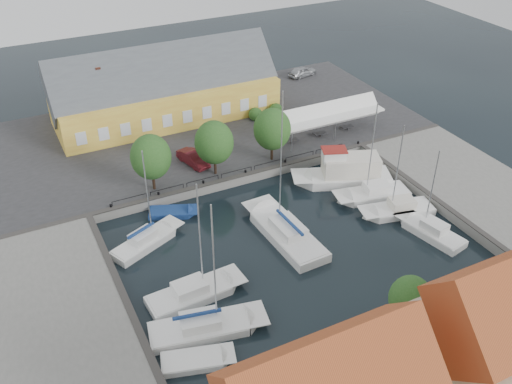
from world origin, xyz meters
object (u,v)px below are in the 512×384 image
at_px(east_boat_c, 430,233).
at_px(west_boat_c, 194,294).
at_px(car_silver, 302,71).
at_px(center_sailboat, 285,234).
at_px(launch_nw, 172,213).
at_px(trawler, 345,174).
at_px(warehouse, 160,92).
at_px(west_boat_d, 205,328).
at_px(east_boat_a, 373,195).
at_px(car_red, 193,158).
at_px(west_boat_a, 147,242).
at_px(launch_sw, 197,362).
at_px(east_boat_b, 398,211).
at_px(tent_canopy, 328,115).

relative_size(east_boat_c, west_boat_c, 0.83).
distance_m(car_silver, center_sailboat, 38.81).
bearing_deg(launch_nw, east_boat_c, -34.22).
height_order(car_silver, trawler, trawler).
xyz_separation_m(warehouse, west_boat_d, (-8.85, -36.41, -4.16)).
xyz_separation_m(trawler, east_boat_a, (1.00, -3.87, -0.75)).
height_order(center_sailboat, east_boat_c, center_sailboat).
bearing_deg(car_red, car_silver, 20.68).
height_order(east_boat_a, launch_nw, east_boat_a).
bearing_deg(launch_nw, car_red, 53.77).
bearing_deg(west_boat_d, car_silver, 51.26).
distance_m(car_silver, east_boat_c, 39.52).
bearing_deg(east_boat_c, center_sailboat, 154.77).
height_order(car_silver, center_sailboat, center_sailboat).
relative_size(east_boat_c, west_boat_a, 0.92).
xyz_separation_m(trawler, west_boat_c, (-21.55, -9.55, -0.76)).
relative_size(center_sailboat, launch_sw, 2.61).
bearing_deg(center_sailboat, east_boat_b, -7.83).
xyz_separation_m(west_boat_c, launch_nw, (2.38, 12.24, -0.17)).
bearing_deg(tent_canopy, car_red, 178.29).
distance_m(car_silver, launch_sw, 55.03).
height_order(trawler, west_boat_c, west_boat_c).
bearing_deg(center_sailboat, west_boat_a, 158.86).
bearing_deg(tent_canopy, launch_nw, -164.24).
distance_m(east_boat_b, west_boat_d, 24.45).
height_order(tent_canopy, launch_sw, tent_canopy).
relative_size(warehouse, tent_canopy, 2.04).
xyz_separation_m(tent_canopy, east_boat_b, (-1.77, -16.43, -3.42)).
xyz_separation_m(west_boat_d, launch_sw, (-1.77, -2.63, -0.18)).
bearing_deg(tent_canopy, west_boat_d, -138.45).
bearing_deg(east_boat_b, launch_nw, 153.97).
bearing_deg(east_boat_c, tent_canopy, 86.50).
distance_m(trawler, east_boat_b, 7.59).
bearing_deg(east_boat_b, car_silver, 75.65).
relative_size(east_boat_b, east_boat_c, 1.11).
distance_m(tent_canopy, east_boat_b, 16.87).
distance_m(warehouse, trawler, 26.69).
xyz_separation_m(tent_canopy, car_red, (-17.42, 0.52, -1.93)).
bearing_deg(car_silver, tent_canopy, 148.44).
height_order(warehouse, launch_nw, warehouse).
xyz_separation_m(trawler, launch_sw, (-23.94, -16.16, -0.93)).
bearing_deg(car_red, trawler, -48.73).
bearing_deg(east_boat_c, car_silver, 77.91).
height_order(warehouse, east_boat_a, east_boat_a).
xyz_separation_m(car_red, east_boat_a, (15.14, -13.41, -1.49)).
xyz_separation_m(warehouse, trawler, (13.32, -22.88, -3.41)).
relative_size(east_boat_b, launch_sw, 1.83).
bearing_deg(trawler, tent_canopy, 70.05).
relative_size(launch_sw, launch_nw, 1.10).
bearing_deg(east_boat_c, east_boat_b, 96.70).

